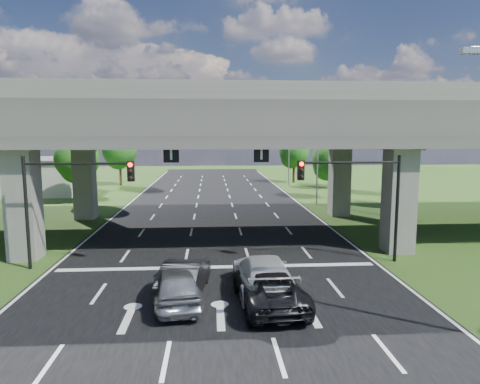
{
  "coord_description": "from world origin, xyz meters",
  "views": [
    {
      "loc": [
        -0.32,
        -18.78,
        7.09
      ],
      "look_at": [
        1.43,
        6.87,
        3.65
      ],
      "focal_mm": 32.0,
      "sensor_mm": 36.0,
      "label": 1
    }
  ],
  "objects": [
    {
      "name": "overpass",
      "position": [
        0.0,
        12.0,
        7.92
      ],
      "size": [
        80.0,
        15.0,
        10.0
      ],
      "color": "#33312E",
      "rests_on": "ground"
    },
    {
      "name": "streetlight_far",
      "position": [
        10.1,
        24.0,
        5.85
      ],
      "size": [
        3.38,
        0.25,
        10.0
      ],
      "color": "gray",
      "rests_on": "ground"
    },
    {
      "name": "car_dark",
      "position": [
        -1.52,
        -0.28,
        0.82
      ],
      "size": [
        2.31,
        4.99,
        1.58
      ],
      "primitive_type": "imported",
      "rotation": [
        0.0,
        0.0,
        3.01
      ],
      "color": "black",
      "rests_on": "road"
    },
    {
      "name": "tree_right_far",
      "position": [
        12.05,
        44.0,
        4.82
      ],
      "size": [
        4.5,
        4.5,
        7.8
      ],
      "color": "black",
      "rests_on": "ground"
    },
    {
      "name": "tree_right_mid",
      "position": [
        16.05,
        36.0,
        4.17
      ],
      "size": [
        3.91,
        3.9,
        6.76
      ],
      "color": "black",
      "rests_on": "ground"
    },
    {
      "name": "road",
      "position": [
        0.0,
        10.0,
        0.01
      ],
      "size": [
        18.0,
        120.0,
        0.03
      ],
      "primitive_type": "cube",
      "color": "black",
      "rests_on": "ground"
    },
    {
      "name": "tree_left_mid",
      "position": [
        -16.95,
        34.0,
        4.17
      ],
      "size": [
        3.91,
        3.9,
        6.76
      ],
      "color": "black",
      "rests_on": "ground"
    },
    {
      "name": "car_trailing",
      "position": [
        2.05,
        -1.81,
        0.79
      ],
      "size": [
        2.91,
        5.63,
        1.52
      ],
      "primitive_type": "imported",
      "rotation": [
        0.0,
        0.0,
        3.21
      ],
      "color": "black",
      "rests_on": "road"
    },
    {
      "name": "signal_right",
      "position": [
        7.82,
        3.94,
        4.19
      ],
      "size": [
        5.76,
        0.54,
        6.0
      ],
      "color": "black",
      "rests_on": "ground"
    },
    {
      "name": "tree_left_far",
      "position": [
        -12.95,
        42.0,
        5.14
      ],
      "size": [
        4.8,
        4.8,
        8.32
      ],
      "color": "black",
      "rests_on": "ground"
    },
    {
      "name": "warehouse",
      "position": [
        -26.0,
        35.0,
        2.0
      ],
      "size": [
        20.0,
        10.0,
        4.0
      ],
      "primitive_type": "cube",
      "color": "#9E9E99",
      "rests_on": "ground"
    },
    {
      "name": "streetlight_beyond",
      "position": [
        10.1,
        40.0,
        5.85
      ],
      "size": [
        3.38,
        0.25,
        10.0
      ],
      "color": "gray",
      "rests_on": "ground"
    },
    {
      "name": "car_silver",
      "position": [
        -1.8,
        -1.38,
        0.84
      ],
      "size": [
        2.54,
        4.99,
        1.63
      ],
      "primitive_type": "imported",
      "rotation": [
        0.0,
        0.0,
        3.27
      ],
      "color": "#A0A3A7",
      "rests_on": "road"
    },
    {
      "name": "car_white",
      "position": [
        1.98,
        -0.38,
        0.89
      ],
      "size": [
        2.58,
        5.97,
        1.71
      ],
      "primitive_type": "imported",
      "rotation": [
        0.0,
        0.0,
        3.17
      ],
      "color": "#B2B2B2",
      "rests_on": "road"
    },
    {
      "name": "tree_right_near",
      "position": [
        13.05,
        28.0,
        4.5
      ],
      "size": [
        4.2,
        4.2,
        7.28
      ],
      "color": "black",
      "rests_on": "ground"
    },
    {
      "name": "tree_left_near",
      "position": [
        -13.95,
        26.0,
        4.82
      ],
      "size": [
        4.5,
        4.5,
        7.8
      ],
      "color": "black",
      "rests_on": "ground"
    },
    {
      "name": "signal_left",
      "position": [
        -7.82,
        3.94,
        4.19
      ],
      "size": [
        5.76,
        0.54,
        6.0
      ],
      "color": "black",
      "rests_on": "ground"
    },
    {
      "name": "ground",
      "position": [
        0.0,
        0.0,
        0.0
      ],
      "size": [
        160.0,
        160.0,
        0.0
      ],
      "primitive_type": "plane",
      "color": "#2C4A17",
      "rests_on": "ground"
    }
  ]
}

